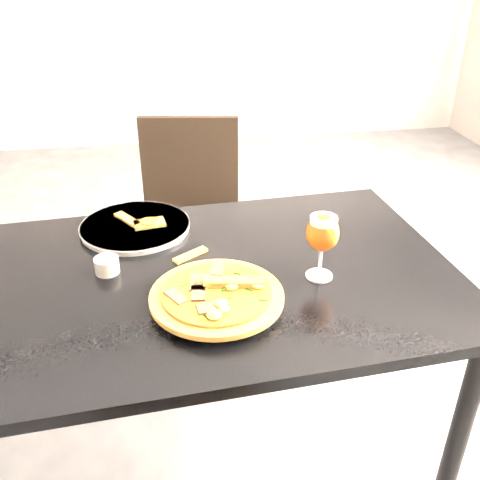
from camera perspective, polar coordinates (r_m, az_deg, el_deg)
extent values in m
plane|color=#48484A|center=(2.04, -1.98, -17.36)|extent=(6.00, 6.00, 0.00)
cube|color=black|center=(1.36, -2.27, -3.96)|extent=(1.24, 0.87, 0.03)
cylinder|color=black|center=(1.55, 22.00, -19.76)|extent=(0.05, 0.05, 0.72)
cylinder|color=black|center=(1.88, -20.77, -9.75)|extent=(0.05, 0.05, 0.72)
cylinder|color=black|center=(1.99, 11.63, -5.83)|extent=(0.05, 0.05, 0.72)
cube|color=black|center=(2.13, -5.41, -0.16)|extent=(0.47, 0.47, 0.04)
cylinder|color=black|center=(2.14, -9.93, -7.77)|extent=(0.04, 0.04, 0.42)
cylinder|color=black|center=(2.11, -0.89, -7.82)|extent=(0.04, 0.04, 0.42)
cylinder|color=black|center=(2.41, -8.83, -3.01)|extent=(0.04, 0.04, 0.42)
cylinder|color=black|center=(2.38, -0.88, -3.00)|extent=(0.04, 0.04, 0.42)
cube|color=black|center=(2.19, -5.36, 7.81)|extent=(0.39, 0.09, 0.41)
cylinder|color=silver|center=(1.25, -2.02, -6.21)|extent=(0.36, 0.36, 0.02)
cylinder|color=olive|center=(1.23, -2.50, -6.01)|extent=(0.31, 0.31, 0.01)
cylinder|color=#A92D0E|center=(1.22, -2.51, -5.63)|extent=(0.25, 0.25, 0.01)
cube|color=brown|center=(1.22, -0.97, -5.28)|extent=(0.06, 0.03, 0.00)
cube|color=brown|center=(1.27, -2.05, -4.01)|extent=(0.05, 0.07, 0.00)
cube|color=brown|center=(1.25, -5.61, -4.50)|extent=(0.07, 0.06, 0.00)
cube|color=brown|center=(1.20, -3.67, -6.05)|extent=(0.07, 0.06, 0.00)
cube|color=brown|center=(1.18, -1.37, -6.77)|extent=(0.05, 0.07, 0.00)
ellipsoid|color=#EAD14C|center=(1.23, -1.68, -4.95)|extent=(0.03, 0.03, 0.01)
ellipsoid|color=#EAD14C|center=(1.28, -2.87, -3.37)|extent=(0.03, 0.03, 0.01)
ellipsoid|color=#EAD14C|center=(1.23, -3.46, -5.08)|extent=(0.03, 0.03, 0.01)
ellipsoid|color=#EAD14C|center=(1.19, -5.56, -6.59)|extent=(0.03, 0.03, 0.01)
ellipsoid|color=#EAD14C|center=(1.20, -2.41, -5.90)|extent=(0.03, 0.03, 0.01)
ellipsoid|color=#EAD14C|center=(1.19, 0.88, -6.09)|extent=(0.03, 0.03, 0.01)
cube|color=#1D4E0E|center=(1.23, -2.33, -5.03)|extent=(0.01, 0.02, 0.00)
cube|color=#1D4E0E|center=(1.26, -2.90, -4.20)|extent=(0.00, 0.02, 0.00)
cube|color=#1D4E0E|center=(1.28, -4.58, -3.74)|extent=(0.01, 0.02, 0.00)
cube|color=#1D4E0E|center=(1.24, -3.82, -5.02)|extent=(0.02, 0.02, 0.00)
cube|color=#1D4E0E|center=(1.23, -5.57, -5.26)|extent=(0.02, 0.01, 0.00)
cube|color=#1D4E0E|center=(1.22, -3.27, -5.59)|extent=(0.02, 0.01, 0.00)
cube|color=#1D4E0E|center=(1.20, -4.35, -6.35)|extent=(0.02, 0.01, 0.00)
cube|color=#1D4E0E|center=(1.16, -4.32, -7.57)|extent=(0.01, 0.02, 0.00)
cube|color=#1D4E0E|center=(1.19, -2.57, -6.36)|extent=(0.01, 0.02, 0.00)
cube|color=#1D4E0E|center=(1.17, -1.30, -7.14)|extent=(0.01, 0.02, 0.00)
cube|color=#1D4E0E|center=(1.21, -1.95, -5.76)|extent=(0.02, 0.02, 0.00)
cube|color=#1D4E0E|center=(1.21, -0.29, -5.87)|extent=(0.02, 0.01, 0.00)
cube|color=#1D4E0E|center=(1.23, 1.35, -5.23)|extent=(0.02, 0.00, 0.00)
cube|color=#1D4E0E|center=(1.23, -1.15, -5.02)|extent=(0.02, 0.01, 0.00)
cube|color=#1D4E0E|center=(1.27, -0.66, -4.08)|extent=(0.02, 0.02, 0.00)
cube|color=olive|center=(1.22, -0.21, -5.06)|extent=(0.15, 0.05, 0.01)
cylinder|color=silver|center=(1.58, -11.11, 1.41)|extent=(0.40, 0.40, 0.02)
cube|color=olive|center=(1.60, -11.90, 2.17)|extent=(0.08, 0.10, 0.01)
cube|color=olive|center=(1.56, -9.66, 1.77)|extent=(0.10, 0.07, 0.01)
cylinder|color=#A92D0E|center=(1.56, -9.68, 1.97)|extent=(0.05, 0.05, 0.00)
cube|color=olive|center=(1.42, -5.31, -1.59)|extent=(0.10, 0.07, 0.01)
cylinder|color=beige|center=(1.38, -14.02, -2.64)|extent=(0.06, 0.06, 0.04)
cylinder|color=gold|center=(1.38, -14.10, -2.13)|extent=(0.05, 0.05, 0.01)
cylinder|color=silver|center=(1.35, 8.43, -3.77)|extent=(0.07, 0.07, 0.00)
cylinder|color=silver|center=(1.33, 8.55, -2.37)|extent=(0.01, 0.01, 0.07)
ellipsoid|color=#A3420F|center=(1.29, 8.81, 0.75)|extent=(0.08, 0.08, 0.09)
cylinder|color=white|center=(1.27, 8.93, 2.13)|extent=(0.07, 0.07, 0.02)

